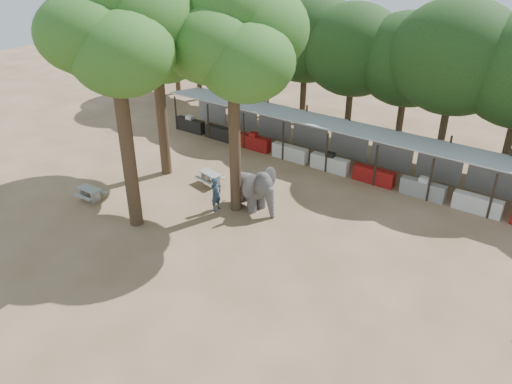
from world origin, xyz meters
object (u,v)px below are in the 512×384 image
Objects in this scene: yard_tree_center at (113,26)px; elephant at (253,188)px; yard_tree_left at (155,27)px; picnic_table_near at (90,192)px; handler at (216,194)px; picnic_table_far at (210,177)px; yard_tree_back at (233,36)px.

yard_tree_center is 9.96m from elephant.
picnic_table_near is (-0.69, -4.99, -7.76)m from yard_tree_left.
elephant is at bearing 27.73° from picnic_table_near.
handler is 1.10× the size of picnic_table_far.
picnic_table_near is (-3.69, 0.01, -8.77)m from yard_tree_center.
elephant reaches higher than picnic_table_near.
yard_tree_back is 8.63m from picnic_table_far.
elephant reaches higher than handler.
yard_tree_back is (3.00, 4.00, -0.67)m from yard_tree_center.
yard_tree_center reaches higher than elephant.
yard_tree_center reaches higher than handler.
elephant is (6.78, -0.57, -7.08)m from yard_tree_left.
yard_tree_center is 3.99× the size of elephant.
yard_tree_left is at bearing -173.94° from elephant.
picnic_table_near is at bearing 179.84° from yard_tree_center.
yard_tree_left is 6.09m from yard_tree_back.
picnic_table_near is at bearing -149.18° from yard_tree_back.
yard_tree_back reaches higher than picnic_table_near.
handler is (5.40, -1.86, -7.31)m from yard_tree_left.
handler is at bearing 24.34° from picnic_table_near.
yard_tree_left reaches higher than picnic_table_far.
yard_tree_left is 6.20× the size of handler.
yard_tree_left is at bearing -165.13° from picnic_table_far.
yard_tree_center is at bearing 144.31° from handler.
picnic_table_far is (3.22, 0.19, -7.75)m from yard_tree_left.
yard_tree_left is 0.97× the size of yard_tree_back.
yard_tree_back is 3.77× the size of elephant.
yard_tree_center is 10.18m from picnic_table_far.
elephant reaches higher than picnic_table_far.
elephant is at bearing 28.94° from yard_tree_back.
picnic_table_far is at bearing 50.07° from picnic_table_near.
handler is at bearing -18.97° from yard_tree_left.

